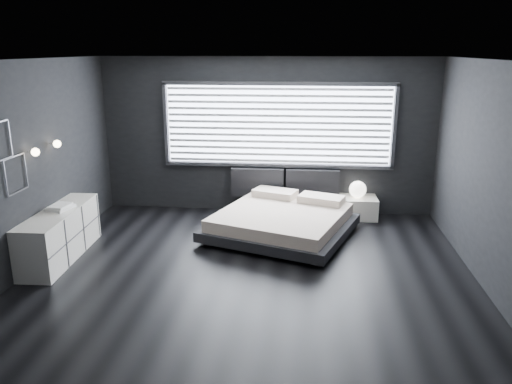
# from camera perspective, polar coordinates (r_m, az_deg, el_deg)

# --- Properties ---
(room) EXTENTS (6.04, 6.00, 2.80)m
(room) POSITION_cam_1_polar(r_m,az_deg,el_deg) (6.38, -0.78, 2.21)
(room) COLOR black
(room) RESTS_ON ground
(window) EXTENTS (4.14, 0.09, 1.52)m
(window) POSITION_cam_1_polar(r_m,az_deg,el_deg) (8.96, 2.50, 7.61)
(window) COLOR white
(window) RESTS_ON ground
(headboard) EXTENTS (1.96, 0.16, 0.52)m
(headboard) POSITION_cam_1_polar(r_m,az_deg,el_deg) (9.11, 3.33, 1.06)
(headboard) COLOR black
(headboard) RESTS_ON ground
(sconce_near) EXTENTS (0.18, 0.11, 0.11)m
(sconce_near) POSITION_cam_1_polar(r_m,az_deg,el_deg) (7.29, -23.92, 4.19)
(sconce_near) COLOR silver
(sconce_near) RESTS_ON ground
(sconce_far) EXTENTS (0.18, 0.11, 0.11)m
(sconce_far) POSITION_cam_1_polar(r_m,az_deg,el_deg) (7.81, -21.80, 5.13)
(sconce_far) COLOR silver
(sconce_far) RESTS_ON ground
(wall_art_lower) EXTENTS (0.01, 0.48, 0.48)m
(wall_art_lower) POSITION_cam_1_polar(r_m,az_deg,el_deg) (7.09, -25.73, 1.84)
(wall_art_lower) COLOR #47474C
(wall_art_lower) RESTS_ON ground
(bed) EXTENTS (2.63, 2.57, 0.54)m
(bed) POSITION_cam_1_polar(r_m,az_deg,el_deg) (8.08, 3.00, -3.30)
(bed) COLOR black
(bed) RESTS_ON ground
(nightstand) EXTENTS (0.66, 0.56, 0.38)m
(nightstand) POSITION_cam_1_polar(r_m,az_deg,el_deg) (9.12, 11.57, -1.72)
(nightstand) COLOR silver
(nightstand) RESTS_ON ground
(orb_lamp) EXTENTS (0.30, 0.30, 0.30)m
(orb_lamp) POSITION_cam_1_polar(r_m,az_deg,el_deg) (9.01, 11.54, 0.30)
(orb_lamp) COLOR white
(orb_lamp) RESTS_ON nightstand
(dresser) EXTENTS (0.57, 1.80, 0.71)m
(dresser) POSITION_cam_1_polar(r_m,az_deg,el_deg) (7.74, -21.48, -4.51)
(dresser) COLOR silver
(dresser) RESTS_ON ground
(book_stack) EXTENTS (0.34, 0.41, 0.07)m
(book_stack) POSITION_cam_1_polar(r_m,az_deg,el_deg) (7.66, -21.47, -1.61)
(book_stack) COLOR white
(book_stack) RESTS_ON dresser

